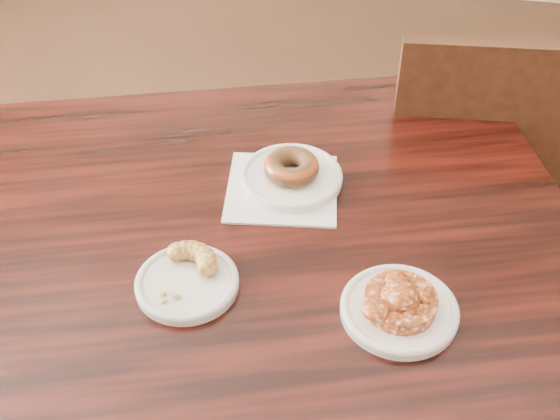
% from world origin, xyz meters
% --- Properties ---
extents(cafe_table, '(1.24, 1.24, 0.75)m').
position_xyz_m(cafe_table, '(0.20, -0.15, 0.38)').
color(cafe_table, black).
rests_on(cafe_table, floor).
extents(chair_far, '(0.54, 0.54, 0.90)m').
position_xyz_m(chair_far, '(0.54, 0.51, 0.45)').
color(chair_far, black).
rests_on(chair_far, floor).
extents(napkin, '(0.20, 0.20, 0.00)m').
position_xyz_m(napkin, '(0.18, 0.01, 0.75)').
color(napkin, white).
rests_on(napkin, cafe_table).
extents(plate_donut, '(0.17, 0.17, 0.01)m').
position_xyz_m(plate_donut, '(0.19, 0.04, 0.76)').
color(plate_donut, white).
rests_on(plate_donut, napkin).
extents(plate_cruller, '(0.15, 0.15, 0.01)m').
position_xyz_m(plate_cruller, '(0.09, -0.22, 0.76)').
color(plate_cruller, silver).
rests_on(plate_cruller, cafe_table).
extents(plate_fritter, '(0.16, 0.16, 0.01)m').
position_xyz_m(plate_fritter, '(0.39, -0.21, 0.76)').
color(plate_fritter, white).
rests_on(plate_fritter, cafe_table).
extents(glazed_donut, '(0.09, 0.09, 0.03)m').
position_xyz_m(glazed_donut, '(0.19, 0.04, 0.78)').
color(glazed_donut, maroon).
rests_on(glazed_donut, plate_donut).
extents(apple_fritter, '(0.13, 0.13, 0.03)m').
position_xyz_m(apple_fritter, '(0.39, -0.21, 0.78)').
color(apple_fritter, '#401D06').
rests_on(apple_fritter, plate_fritter).
extents(cruller_fragment, '(0.10, 0.10, 0.03)m').
position_xyz_m(cruller_fragment, '(0.09, -0.22, 0.78)').
color(cruller_fragment, brown).
rests_on(cruller_fragment, plate_cruller).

